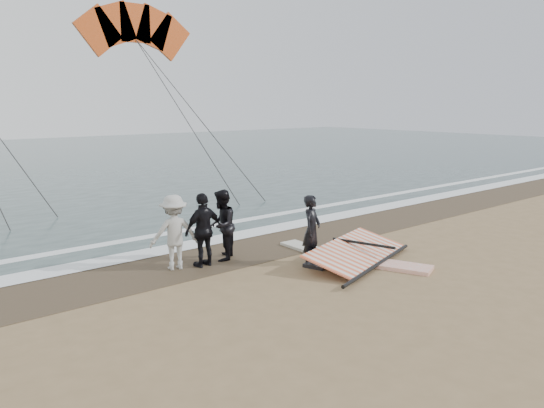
% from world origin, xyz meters
% --- Properties ---
extents(ground, '(120.00, 120.00, 0.00)m').
position_xyz_m(ground, '(0.00, 0.00, 0.00)').
color(ground, '#8C704C').
rests_on(ground, ground).
extents(sea, '(120.00, 54.00, 0.02)m').
position_xyz_m(sea, '(0.00, 33.00, 0.01)').
color(sea, '#233838').
rests_on(sea, ground).
extents(wet_sand, '(120.00, 2.80, 0.01)m').
position_xyz_m(wet_sand, '(0.00, 4.50, 0.01)').
color(wet_sand, '#4C3D2B').
rests_on(wet_sand, ground).
extents(foam_near, '(120.00, 0.90, 0.01)m').
position_xyz_m(foam_near, '(0.00, 5.90, 0.03)').
color(foam_near, white).
rests_on(foam_near, sea).
extents(foam_far, '(120.00, 0.45, 0.01)m').
position_xyz_m(foam_far, '(0.00, 7.60, 0.03)').
color(foam_far, white).
rests_on(foam_far, sea).
extents(man_main, '(0.80, 0.69, 1.85)m').
position_xyz_m(man_main, '(0.06, 2.27, 0.92)').
color(man_main, black).
rests_on(man_main, ground).
extents(board_white, '(1.59, 2.60, 0.10)m').
position_xyz_m(board_white, '(1.36, 0.92, 0.05)').
color(board_white, silver).
rests_on(board_white, ground).
extents(board_cream, '(0.67, 2.19, 0.09)m').
position_xyz_m(board_cream, '(0.87, 3.10, 0.05)').
color(board_cream, beige).
rests_on(board_cream, ground).
extents(trio_cluster, '(2.69, 1.20, 1.95)m').
position_xyz_m(trio_cluster, '(-2.33, 4.07, 0.97)').
color(trio_cluster, black).
rests_on(trio_cluster, ground).
extents(sail_rig, '(4.05, 2.68, 0.49)m').
position_xyz_m(sail_rig, '(1.05, 1.78, 0.19)').
color(sail_rig, black).
rests_on(sail_rig, ground).
extents(kite_red, '(7.35, 4.95, 12.28)m').
position_xyz_m(kite_red, '(3.73, 19.60, 7.81)').
color(kite_red, '#CE4B18').
rests_on(kite_red, ground).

